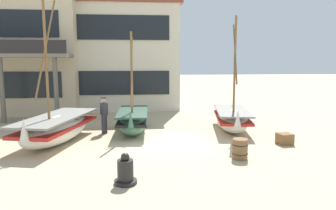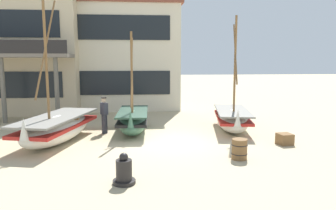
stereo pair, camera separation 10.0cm
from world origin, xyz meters
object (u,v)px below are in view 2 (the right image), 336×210
wooden_barrel (239,149)px  harbor_building_annex (12,56)px  harbor_building_main (115,56)px  fisherman_by_hull (104,115)px  capstan_winch (124,172)px  cargo_crate (285,139)px  fishing_boat_centre_large (57,128)px  fishing_boat_near_left (232,119)px  fishing_boat_far_right (133,120)px

wooden_barrel → harbor_building_annex: (-11.94, 12.44, 3.30)m
harbor_building_annex → harbor_building_main: bearing=9.2°
fisherman_by_hull → harbor_building_main: bearing=90.7°
capstan_winch → cargo_crate: capstan_winch is taller
fishing_boat_centre_large → fisherman_by_hull: fishing_boat_centre_large is taller
fishing_boat_near_left → cargo_crate: 3.10m
fisherman_by_hull → capstan_winch: size_ratio=1.94×
fishing_boat_centre_large → harbor_building_annex: size_ratio=0.61×
fishing_boat_near_left → fisherman_by_hull: 6.07m
harbor_building_annex → capstan_winch: bearing=-60.3°
harbor_building_annex → wooden_barrel: bearing=-46.2°
fisherman_by_hull → capstan_winch: 6.29m
capstan_winch → harbor_building_annex: 16.73m
cargo_crate → wooden_barrel: bearing=-145.3°
fishing_boat_centre_large → wooden_barrel: fishing_boat_centre_large is taller
fishing_boat_far_right → fisherman_by_hull: 1.33m
fisherman_by_hull → harbor_building_annex: harbor_building_annex is taller
harbor_building_main → harbor_building_annex: harbor_building_annex is taller
fishing_boat_near_left → harbor_building_annex: (-13.02, 7.98, 3.09)m
harbor_building_main → fishing_boat_centre_large: bearing=-98.9°
fisherman_by_hull → wooden_barrel: (4.97, -4.35, -0.48)m
fishing_boat_near_left → fishing_boat_centre_large: fishing_boat_centre_large is taller
fishing_boat_far_right → harbor_building_main: (-1.43, 9.16, 3.06)m
fishing_boat_far_right → wooden_barrel: (3.66, -4.38, -0.23)m
fishing_boat_near_left → fishing_boat_centre_large: size_ratio=0.87×
cargo_crate → harbor_building_annex: (-14.35, 10.76, 3.43)m
capstan_winch → cargo_crate: (6.23, 3.48, -0.11)m
fishing_boat_far_right → wooden_barrel: fishing_boat_far_right is taller
fishing_boat_centre_large → capstan_winch: size_ratio=7.05×
fishing_boat_far_right → harbor_building_main: harbor_building_main is taller
fishing_boat_centre_large → capstan_winch: fishing_boat_centre_large is taller
harbor_building_annex → cargo_crate: bearing=-36.9°
fishing_boat_far_right → harbor_building_main: size_ratio=0.49×
fishing_boat_far_right → capstan_winch: size_ratio=5.29×
fishing_boat_near_left → capstan_winch: (-4.91, -6.27, -0.23)m
fishing_boat_near_left → wooden_barrel: (-1.09, -4.45, -0.21)m
fishing_boat_far_right → fishing_boat_near_left: bearing=0.9°
fishing_boat_centre_large → wooden_barrel: 7.35m
fishing_boat_near_left → harbor_building_annex: bearing=148.5°
fisherman_by_hull → cargo_crate: 7.88m
harbor_building_main → cargo_crate: bearing=-57.7°
fishing_boat_near_left → harbor_building_main: (-6.18, 9.08, 3.07)m
wooden_barrel → cargo_crate: 2.94m
fishing_boat_near_left → fishing_boat_centre_large: 7.98m
fishing_boat_centre_large → cargo_crate: (9.16, -1.24, -0.39)m
harbor_building_main → fisherman_by_hull: bearing=-89.3°
cargo_crate → harbor_building_main: size_ratio=0.06×
fishing_boat_far_right → cargo_crate: size_ratio=8.61×
wooden_barrel → fisherman_by_hull: bearing=138.8°
fishing_boat_near_left → fishing_boat_far_right: 4.75m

